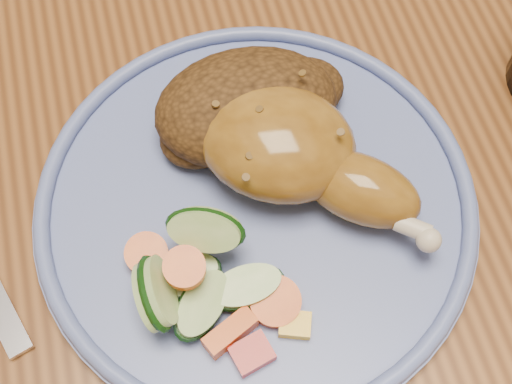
# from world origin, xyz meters

# --- Properties ---
(ground) EXTENTS (4.00, 4.00, 0.00)m
(ground) POSITION_xyz_m (0.00, 0.00, 0.00)
(ground) COLOR #54311D
(ground) RESTS_ON ground
(dining_table) EXTENTS (0.90, 1.40, 0.75)m
(dining_table) POSITION_xyz_m (0.00, 0.00, 0.67)
(dining_table) COLOR brown
(dining_table) RESTS_ON ground
(plate) EXTENTS (0.27, 0.27, 0.01)m
(plate) POSITION_xyz_m (-0.04, -0.08, 0.76)
(plate) COLOR #5C6DAF
(plate) RESTS_ON dining_table
(plate_rim) EXTENTS (0.27, 0.27, 0.01)m
(plate_rim) POSITION_xyz_m (-0.04, -0.08, 0.77)
(plate_rim) COLOR #5C6DAF
(plate_rim) RESTS_ON plate
(chicken_leg) EXTENTS (0.14, 0.15, 0.05)m
(chicken_leg) POSITION_xyz_m (-0.01, -0.06, 0.79)
(chicken_leg) COLOR #96661F
(chicken_leg) RESTS_ON plate
(rice_pilaf) EXTENTS (0.12, 0.08, 0.05)m
(rice_pilaf) POSITION_xyz_m (-0.03, -0.02, 0.78)
(rice_pilaf) COLOR #4B2E12
(rice_pilaf) RESTS_ON plate
(vegetable_pile) EXTENTS (0.10, 0.11, 0.05)m
(vegetable_pile) POSITION_xyz_m (-0.08, -0.12, 0.78)
(vegetable_pile) COLOR #A50A05
(vegetable_pile) RESTS_ON plate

